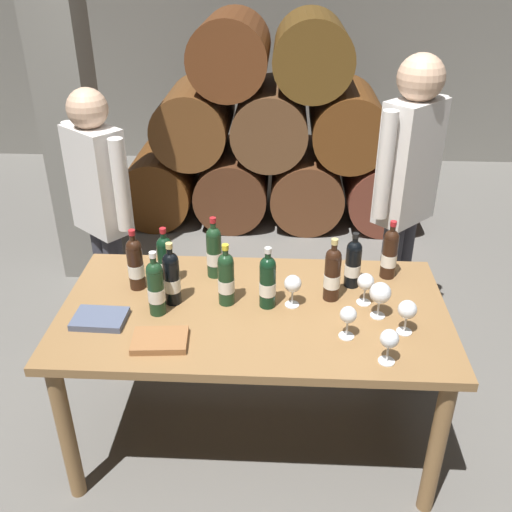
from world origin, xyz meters
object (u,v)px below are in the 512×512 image
(wine_glass_5, at_px, (366,283))
(wine_bottle_5, at_px, (390,253))
(wine_bottle_8, at_px, (172,277))
(wine_glass_3, at_px, (389,340))
(tasting_notebook, at_px, (160,340))
(wine_bottle_3, at_px, (268,281))
(wine_bottle_0, at_px, (353,263))
(taster_seated_left, at_px, (101,203))
(wine_glass_1, at_px, (348,316))
(leather_ledger, at_px, (100,319))
(wine_glass_0, at_px, (380,294))
(sommelier_presenting, at_px, (406,186))
(wine_bottle_9, at_px, (135,263))
(wine_bottle_6, at_px, (165,260))
(wine_glass_4, at_px, (293,285))
(wine_bottle_2, at_px, (214,251))
(wine_bottle_4, at_px, (226,278))
(dining_table, at_px, (254,325))
(wine_glass_2, at_px, (407,311))
(wine_bottle_1, at_px, (332,273))
(wine_bottle_7, at_px, (156,287))

(wine_glass_5, bearing_deg, wine_bottle_5, 59.87)
(wine_bottle_8, distance_m, wine_glass_3, 0.96)
(tasting_notebook, bearing_deg, wine_bottle_3, 30.25)
(wine_bottle_0, xyz_separation_m, taster_seated_left, (-1.32, 0.51, 0.04))
(wine_glass_1, bearing_deg, leather_ledger, 177.02)
(wine_glass_0, bearing_deg, tasting_notebook, -165.42)
(wine_glass_3, relative_size, wine_glass_5, 0.99)
(sommelier_presenting, bearing_deg, wine_glass_3, -102.00)
(wine_bottle_8, relative_size, leather_ledger, 1.35)
(wine_glass_1, relative_size, taster_seated_left, 0.09)
(wine_bottle_0, relative_size, wine_bottle_9, 0.91)
(wine_glass_0, distance_m, leather_ledger, 1.19)
(wine_bottle_6, bearing_deg, leather_ledger, -125.57)
(wine_glass_4, height_order, taster_seated_left, taster_seated_left)
(wine_bottle_2, relative_size, wine_glass_0, 1.86)
(wine_bottle_9, bearing_deg, wine_glass_5, -4.39)
(wine_glass_4, bearing_deg, wine_bottle_4, 178.71)
(wine_bottle_3, bearing_deg, wine_glass_0, -6.99)
(wine_bottle_3, distance_m, sommelier_presenting, 1.02)
(wine_bottle_8, bearing_deg, wine_bottle_4, 1.86)
(wine_bottle_4, xyz_separation_m, sommelier_presenting, (0.88, 0.71, 0.16))
(wine_glass_0, distance_m, tasting_notebook, 0.93)
(wine_bottle_8, relative_size, wine_glass_3, 2.02)
(wine_bottle_0, bearing_deg, wine_glass_0, -70.01)
(wine_bottle_3, relative_size, sommelier_presenting, 0.17)
(wine_glass_0, bearing_deg, wine_glass_4, 169.85)
(wine_glass_3, relative_size, wine_glass_4, 0.98)
(wine_bottle_6, xyz_separation_m, wine_glass_3, (0.95, -0.53, -0.02))
(taster_seated_left, bearing_deg, wine_bottle_5, -15.65)
(wine_glass_0, bearing_deg, wine_bottle_0, 109.99)
(wine_glass_0, height_order, sommelier_presenting, sommelier_presenting)
(wine_bottle_8, xyz_separation_m, wine_glass_1, (0.75, -0.22, -0.03))
(wine_glass_3, bearing_deg, sommelier_presenting, 78.00)
(wine_bottle_9, relative_size, wine_glass_4, 1.97)
(wine_bottle_3, bearing_deg, wine_bottle_8, 179.16)
(wine_bottle_9, bearing_deg, wine_glass_3, -24.16)
(wine_bottle_5, bearing_deg, dining_table, -154.27)
(wine_glass_2, height_order, sommelier_presenting, sommelier_presenting)
(wine_bottle_1, xyz_separation_m, wine_glass_1, (0.05, -0.28, -0.03))
(wine_bottle_0, distance_m, wine_bottle_3, 0.43)
(dining_table, relative_size, leather_ledger, 7.73)
(wine_bottle_2, bearing_deg, wine_glass_3, -39.81)
(wine_bottle_8, height_order, wine_glass_0, wine_bottle_8)
(wine_bottle_6, distance_m, wine_glass_4, 0.61)
(dining_table, xyz_separation_m, wine_bottle_7, (-0.41, -0.06, 0.22))
(tasting_notebook, bearing_deg, wine_bottle_6, 92.44)
(wine_bottle_7, bearing_deg, wine_bottle_3, 9.45)
(wine_bottle_4, bearing_deg, wine_glass_2, -13.59)
(wine_bottle_9, xyz_separation_m, wine_glass_3, (1.08, -0.48, -0.02))
(wine_glass_2, height_order, leather_ledger, wine_glass_2)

